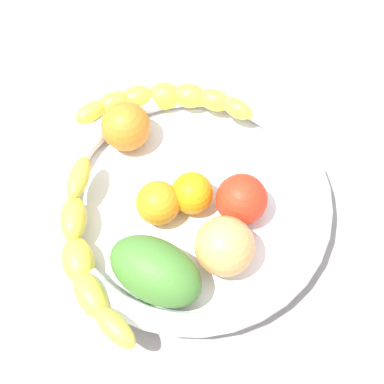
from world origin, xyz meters
The scene contains 10 objects.
kitchen_counter centered at (0.00, 0.00, 1.50)cm, with size 120.00×120.00×3.00cm, color #9B9493.
fruit_bowl centered at (0.00, 0.00, 5.31)cm, with size 35.86×35.86×4.50cm.
banana_draped_left centered at (3.19, 15.09, 7.11)cm, with size 22.88×13.22×4.47cm.
banana_draped_right centered at (-15.19, -1.90, 7.61)cm, with size 9.36×25.91×5.49cm.
orange_front centered at (-4.43, 0.57, 7.40)cm, with size 5.65×5.65×5.65cm, color orange.
orange_mid_left centered at (-3.52, 12.78, 7.91)cm, with size 6.67×6.67×6.67cm, color orange.
orange_mid_right centered at (-0.19, 0.34, 7.28)cm, with size 5.41×5.41×5.41cm, color orange.
peach_blush centered at (0.39, -8.58, 8.21)cm, with size 7.27×7.27×7.27cm, color #F9A75C.
mango_green centered at (-8.56, -7.70, 8.11)cm, with size 11.64×7.35×7.06cm, color #478331.
tomato_red centered at (4.96, -3.84, 7.84)cm, with size 6.52×6.52×6.52cm, color red.
Camera 1 is at (-15.06, -30.11, 68.12)cm, focal length 51.66 mm.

